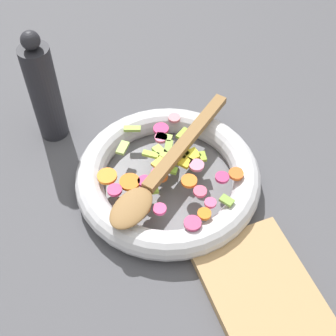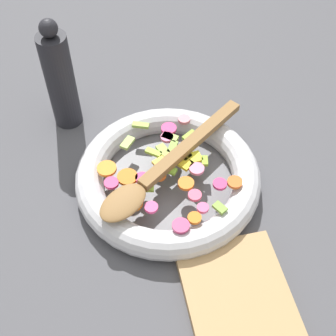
% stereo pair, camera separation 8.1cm
% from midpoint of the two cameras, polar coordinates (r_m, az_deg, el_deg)
% --- Properties ---
extents(ground_plane, '(4.00, 4.00, 0.00)m').
position_cam_midpoint_polar(ground_plane, '(0.85, 2.73, -2.29)').
color(ground_plane, '#4C4C51').
extents(skillet, '(0.33, 0.33, 0.05)m').
position_cam_midpoint_polar(skillet, '(0.84, 2.78, -1.37)').
color(skillet, slate).
rests_on(skillet, ground_plane).
extents(chopped_vegetables, '(0.26, 0.25, 0.01)m').
position_cam_midpoint_polar(chopped_vegetables, '(0.80, 2.37, -0.72)').
color(chopped_vegetables, orange).
rests_on(chopped_vegetables, skillet).
extents(wooden_spoon, '(0.24, 0.30, 0.01)m').
position_cam_midpoint_polar(wooden_spoon, '(0.80, 2.11, -0.30)').
color(wooden_spoon, olive).
rests_on(wooden_spoon, chopped_vegetables).
extents(pepper_mill, '(0.06, 0.06, 0.23)m').
position_cam_midpoint_polar(pepper_mill, '(0.91, -10.51, 10.48)').
color(pepper_mill, '#232328').
rests_on(pepper_mill, ground_plane).
extents(cutting_board, '(0.27, 0.16, 0.02)m').
position_cam_midpoint_polar(cutting_board, '(0.74, 12.79, -18.07)').
color(cutting_board, tan).
rests_on(cutting_board, ground_plane).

